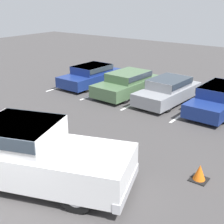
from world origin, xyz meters
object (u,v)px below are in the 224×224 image
Objects in this scene: parked_sedan_b at (128,83)px; parked_sedan_d at (220,97)px; parked_sedan_c at (168,90)px; traffic_cone at (200,173)px; parked_sedan_a at (91,75)px; pickup_truck at (31,154)px.

parked_sedan_d is at bearing 96.87° from parked_sedan_b.
parked_sedan_c is 7.33m from traffic_cone.
parked_sedan_a is 0.97× the size of parked_sedan_b.
parked_sedan_c is at bearing 71.39° from pickup_truck.
parked_sedan_c is (5.30, -0.18, 0.02)m from parked_sedan_a.
pickup_truck reaches higher than parked_sedan_b.
parked_sedan_c reaches higher than parked_sedan_a.
parked_sedan_a is 0.91× the size of parked_sedan_d.
parked_sedan_d reaches higher than parked_sedan_b.
parked_sedan_a is at bearing 100.89° from pickup_truck.
parked_sedan_a is 5.30m from parked_sedan_c.
parked_sedan_a is 0.99× the size of parked_sedan_c.
parked_sedan_b is at bearing 86.36° from parked_sedan_a.
parked_sedan_b is 1.02× the size of parked_sedan_c.
parked_sedan_a is at bearing -87.66° from parked_sedan_d.
pickup_truck is 1.45× the size of parked_sedan_c.
parked_sedan_d is (5.01, 0.38, 0.01)m from parked_sedan_b.
parked_sedan_c is (2.44, 0.09, -0.00)m from parked_sedan_b.
parked_sedan_d is (2.57, 0.28, 0.01)m from parked_sedan_c.
parked_sedan_d is at bearing 103.86° from traffic_cone.
parked_sedan_d is 9.10× the size of traffic_cone.
parked_sedan_c is at bearing -82.13° from parked_sedan_d.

